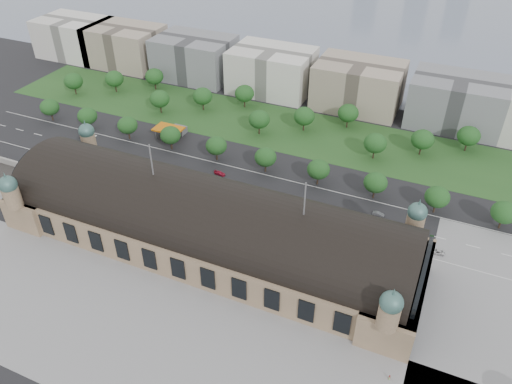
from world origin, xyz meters
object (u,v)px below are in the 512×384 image
at_px(parked_car_0, 121,174).
at_px(parked_car_2, 132,183).
at_px(traffic_car_4, 216,195).
at_px(parked_car_6, 172,188).
at_px(petrol_station, 174,129).
at_px(traffic_car_3, 220,173).
at_px(traffic_car_0, 63,149).
at_px(parked_car_3, 152,182).
at_px(traffic_car_5, 378,214).
at_px(traffic_car_2, 161,166).
at_px(traffic_car_6, 437,252).
at_px(traffic_car_1, 62,140).
at_px(parked_car_5, 173,188).
at_px(parked_car_4, 139,179).
at_px(bus_east, 267,206).
at_px(parked_car_1, 118,179).
at_px(bus_mid, 272,201).
at_px(pedestrian_0, 389,378).
at_px(bus_west, 205,190).

relative_size(parked_car_0, parked_car_2, 0.82).
height_order(traffic_car_4, parked_car_6, traffic_car_4).
xyz_separation_m(petrol_station, traffic_car_3, (36.69, -22.71, -2.19)).
bearing_deg(traffic_car_3, traffic_car_0, 105.14).
height_order(traffic_car_4, parked_car_3, traffic_car_4).
height_order(traffic_car_5, parked_car_2, traffic_car_5).
bearing_deg(petrol_station, traffic_car_2, -70.22).
xyz_separation_m(parked_car_2, parked_car_6, (17.68, 3.85, 0.03)).
bearing_deg(petrol_station, traffic_car_6, -15.54).
xyz_separation_m(traffic_car_2, parked_car_0, (-12.96, -12.43, -0.12)).
relative_size(traffic_car_1, traffic_car_2, 0.90).
xyz_separation_m(traffic_car_3, traffic_car_6, (93.61, -13.52, -0.02)).
relative_size(traffic_car_0, traffic_car_6, 0.74).
distance_m(parked_car_2, parked_car_5, 18.31).
height_order(traffic_car_3, traffic_car_5, traffic_car_3).
xyz_separation_m(traffic_car_5, parked_car_3, (-93.07, -17.09, -0.00)).
xyz_separation_m(traffic_car_2, parked_car_4, (-3.05, -12.90, 0.05)).
xyz_separation_m(traffic_car_0, traffic_car_1, (-6.59, 6.68, 0.13)).
bearing_deg(bus_east, traffic_car_2, 82.88).
relative_size(traffic_car_3, parked_car_2, 1.11).
relative_size(parked_car_1, bus_east, 0.38).
xyz_separation_m(traffic_car_6, bus_mid, (-64.59, 2.94, 0.79)).
relative_size(traffic_car_1, parked_car_6, 0.99).
height_order(traffic_car_2, parked_car_1, traffic_car_2).
height_order(traffic_car_6, parked_car_0, traffic_car_6).
height_order(parked_car_3, parked_car_5, parked_car_3).
xyz_separation_m(traffic_car_2, traffic_car_4, (32.26, -9.59, -0.00)).
bearing_deg(traffic_car_6, traffic_car_1, -98.22).
height_order(parked_car_4, bus_mid, bus_mid).
xyz_separation_m(parked_car_0, pedestrian_0, (128.01, -53.43, 0.21)).
height_order(traffic_car_2, bus_west, bus_west).
relative_size(traffic_car_2, traffic_car_3, 1.04).
bearing_deg(traffic_car_6, parked_car_3, -93.41).
relative_size(petrol_station, parked_car_4, 2.85).
xyz_separation_m(traffic_car_0, bus_mid, (106.03, 0.87, 0.85)).
bearing_deg(traffic_car_3, traffic_car_1, 99.95).
bearing_deg(bus_west, traffic_car_5, -78.31).
relative_size(petrol_station, parked_car_3, 3.20).
bearing_deg(parked_car_4, traffic_car_5, 75.85).
bearing_deg(bus_east, traffic_car_1, 87.53).
relative_size(traffic_car_6, parked_car_2, 1.12).
xyz_separation_m(parked_car_0, bus_west, (40.16, 2.96, 1.09)).
bearing_deg(traffic_car_0, traffic_car_3, 92.44).
distance_m(bus_west, bus_mid, 28.78).
bearing_deg(bus_east, parked_car_1, 98.57).
height_order(traffic_car_4, parked_car_4, parked_car_4).
bearing_deg(parked_car_3, traffic_car_1, -123.25).
relative_size(parked_car_0, bus_mid, 0.35).
xyz_separation_m(traffic_car_5, parked_car_5, (-82.81, -17.09, -0.02)).
height_order(traffic_car_1, parked_car_5, traffic_car_1).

